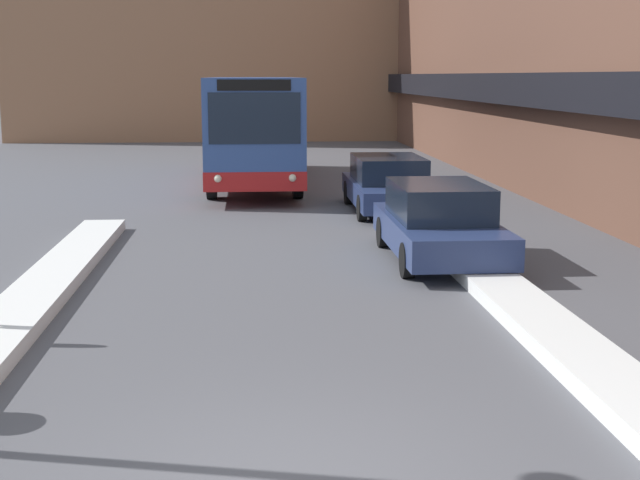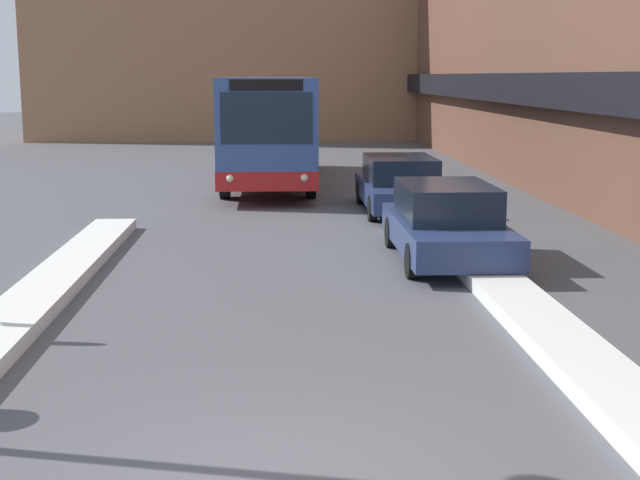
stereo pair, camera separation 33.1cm
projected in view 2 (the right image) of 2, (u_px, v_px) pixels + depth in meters
building_row_right at (563, 17)px, 30.63m from camera, size 5.50×60.00×10.83m
snow_bank_left at (8, 326)px, 11.97m from camera, size 0.90×16.82×0.22m
snow_bank_right at (525, 308)px, 12.84m from camera, size 0.90×15.17×0.23m
city_bus at (268, 126)px, 28.40m from camera, size 2.70×11.66×3.37m
parked_car_front at (446, 223)px, 16.59m from camera, size 1.90×4.54×1.44m
parked_car_middle at (400, 184)px, 22.62m from camera, size 1.93×4.71×1.40m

